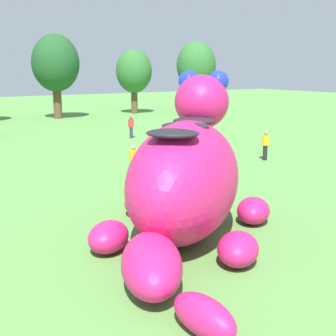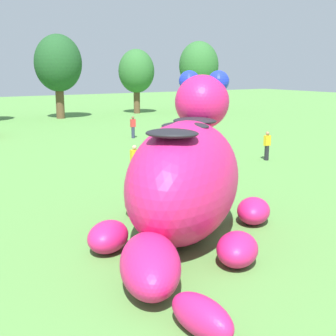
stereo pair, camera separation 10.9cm
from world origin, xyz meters
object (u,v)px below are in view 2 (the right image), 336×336
at_px(spectator_near_inflatable, 135,163).
at_px(spectator_by_cars, 133,127).
at_px(giant_inflatable_creature, 185,178).
at_px(spectator_wandering, 267,146).

xyz_separation_m(spectator_near_inflatable, spectator_by_cars, (6.30, 12.17, 0.00)).
distance_m(giant_inflatable_creature, spectator_by_cars, 21.66).
bearing_deg(spectator_near_inflatable, spectator_by_cars, 62.64).
height_order(giant_inflatable_creature, spectator_near_inflatable, giant_inflatable_creature).
bearing_deg(spectator_wandering, spectator_near_inflatable, -178.87).
bearing_deg(spectator_by_cars, giant_inflatable_creature, -113.26).
bearing_deg(giant_inflatable_creature, spectator_near_inflatable, 73.75).
distance_m(spectator_near_inflatable, spectator_wandering, 8.91).
relative_size(spectator_by_cars, spectator_wandering, 1.00).
xyz_separation_m(spectator_near_inflatable, spectator_wandering, (8.91, 0.18, 0.00)).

